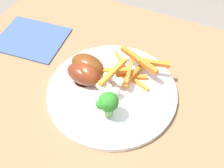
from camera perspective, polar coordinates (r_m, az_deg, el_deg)
name	(u,v)px	position (r m, az deg, el deg)	size (l,w,h in m)	color
dining_table	(139,138)	(0.69, 5.63, -11.06)	(0.97, 0.67, 0.70)	#8E6B47
dinner_plate	(112,92)	(0.60, 0.00, -1.57)	(0.28, 0.28, 0.01)	white
broccoli_floret_front	(108,103)	(0.53, -0.80, -3.91)	(0.04, 0.04, 0.06)	#81B959
carrot_fries_pile	(131,69)	(0.61, 3.86, 3.11)	(0.15, 0.13, 0.04)	orange
chicken_drumstick_near	(88,73)	(0.60, -5.00, 2.31)	(0.12, 0.09, 0.05)	#561C0B
chicken_drumstick_far	(85,75)	(0.60, -5.59, 1.80)	(0.14, 0.06, 0.04)	#4C1A0E
chicken_drumstick_extra	(89,67)	(0.61, -4.73, 3.60)	(0.14, 0.06, 0.05)	#4E210C
napkin	(32,39)	(0.76, -16.26, 8.95)	(0.17, 0.14, 0.00)	#3D5684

